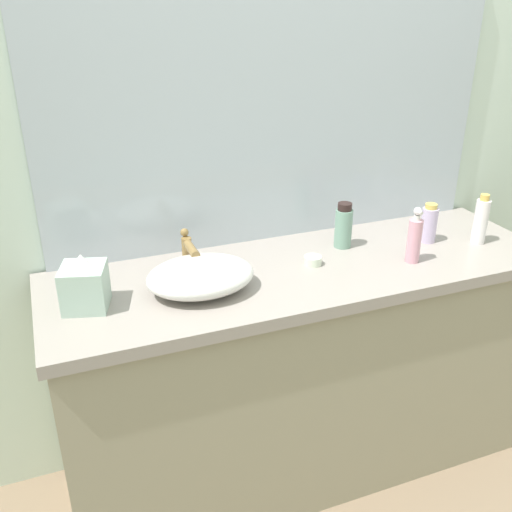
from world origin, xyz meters
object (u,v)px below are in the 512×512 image
at_px(perfume_bottle, 481,221).
at_px(sink_basin, 201,276).
at_px(soap_dispenser, 414,239).
at_px(lotion_bottle, 429,224).
at_px(candle_jar, 313,260).
at_px(spray_can, 343,226).
at_px(tissue_box, 84,285).

bearing_deg(perfume_bottle, sink_basin, 179.27).
xyz_separation_m(soap_dispenser, lotion_bottle, (0.16, 0.13, -0.02)).
height_order(soap_dispenser, candle_jar, soap_dispenser).
bearing_deg(spray_can, perfume_bottle, -17.20).
bearing_deg(candle_jar, perfume_bottle, -4.64).
xyz_separation_m(lotion_bottle, tissue_box, (-1.24, -0.04, 0.00)).
relative_size(sink_basin, spray_can, 2.03).
height_order(tissue_box, candle_jar, tissue_box).
relative_size(spray_can, candle_jar, 2.75).
distance_m(soap_dispenser, spray_can, 0.26).
height_order(soap_dispenser, tissue_box, soap_dispenser).
bearing_deg(spray_can, sink_basin, -166.63).
bearing_deg(perfume_bottle, lotion_bottle, 154.88).
xyz_separation_m(sink_basin, lotion_bottle, (0.90, 0.07, 0.02)).
height_order(lotion_bottle, spray_can, spray_can).
xyz_separation_m(sink_basin, candle_jar, (0.41, 0.04, -0.03)).
bearing_deg(soap_dispenser, lotion_bottle, 39.23).
bearing_deg(soap_dispenser, perfume_bottle, 8.57).
relative_size(lotion_bottle, tissue_box, 0.86).
bearing_deg(soap_dispenser, tissue_box, 175.51).
xyz_separation_m(tissue_box, candle_jar, (0.76, 0.02, -0.06)).
bearing_deg(tissue_box, sink_basin, -3.82).
xyz_separation_m(spray_can, tissue_box, (-0.92, -0.11, -0.01)).
bearing_deg(lotion_bottle, spray_can, 167.26).
bearing_deg(perfume_bottle, spray_can, 162.80).
relative_size(tissue_box, candle_jar, 2.82).
bearing_deg(perfume_bottle, soap_dispenser, -171.43).
bearing_deg(spray_can, tissue_box, -172.95).
relative_size(sink_basin, soap_dispenser, 1.71).
height_order(sink_basin, spray_can, spray_can).
height_order(sink_basin, candle_jar, sink_basin).
xyz_separation_m(lotion_bottle, spray_can, (-0.32, 0.07, 0.01)).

